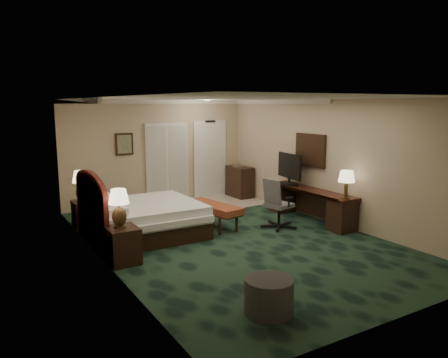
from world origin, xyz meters
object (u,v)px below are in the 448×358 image
ottoman (269,296)px  desk (310,205)px  desk_chair (279,203)px  nightstand_far (84,213)px  tv (289,169)px  bed (145,219)px  minibar (240,182)px  bed_bench (213,215)px  lamp_near (119,208)px  lamp_far (81,186)px  nightstand_near (123,245)px

ottoman → desk: desk is taller
ottoman → desk_chair: (2.47, 2.97, 0.32)m
nightstand_far → tv: tv is taller
bed → minibar: minibar is taller
bed → bed_bench: bed is taller
bed → lamp_near: size_ratio=3.24×
desk_chair → lamp_far: bearing=135.9°
ottoman → tv: bearing=48.2°
ottoman → desk: bearing=42.0°
nightstand_near → desk_chair: size_ratio=0.56×
ottoman → minibar: (3.44, 6.01, 0.21)m
desk_chair → desk: bearing=-4.7°
lamp_near → ottoman: bearing=-68.7°
desk → minibar: minibar is taller
nightstand_far → bed: bearing=-56.2°
lamp_near → desk_chair: bearing=4.7°
bed → tv: bearing=-2.1°
bed → lamp_far: bearing=125.7°
nightstand_near → minibar: size_ratio=0.70×
bed_bench → lamp_near: bearing=-165.7°
nightstand_near → desk: (4.45, 0.45, 0.05)m
bed → desk: size_ratio=0.84×
lamp_near → minibar: size_ratio=0.73×
bed_bench → minibar: 3.08m
minibar → tv: bearing=-91.2°
bed → tv: 3.63m
lamp_far → lamp_near: bearing=-89.4°
nightstand_near → lamp_near: bearing=125.1°
nightstand_near → desk: desk is taller
bed → minibar: size_ratio=2.38×
tv → desk: bearing=-78.1°
nightstand_far → bed_bench: 2.79m
nightstand_far → lamp_near: (-0.00, -2.57, 0.65)m
lamp_far → bed_bench: bearing=-30.6°
bed_bench → desk_chair: 1.43m
lamp_far → desk: lamp_far is taller
bed → desk_chair: desk_chair is taller
nightstand_near → desk: bearing=5.7°
nightstand_near → lamp_far: (-0.05, 2.55, 0.58)m
bed_bench → ottoman: bed_bench is taller
desk_chair → tv: bearing=29.6°
minibar → desk_chair: bearing=-107.7°
minibar → lamp_far: bearing=-169.8°
lamp_far → tv: bearing=-17.6°
nightstand_far → desk_chair: (3.51, -2.28, 0.27)m
bed_bench → ottoman: size_ratio=2.32×
desk → tv: (-0.04, 0.69, 0.73)m
nightstand_near → lamp_far: lamp_far is taller
minibar → nightstand_far: bearing=-170.4°
tv → lamp_far: bearing=171.0°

